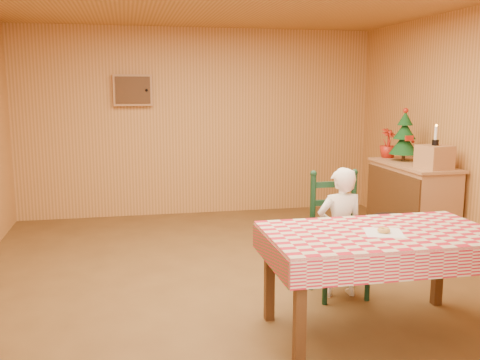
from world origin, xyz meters
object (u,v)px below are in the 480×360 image
crate (434,157)px  storage_bin (391,235)px  seated_child (340,232)px  shelf_unit (411,203)px  christmas_tree (404,137)px  dining_table (380,242)px  ladder_chair (337,237)px

crate → storage_bin: size_ratio=0.74×
seated_child → crate: 1.79m
shelf_unit → storage_bin: shelf_unit is taller
seated_child → christmas_tree: 2.24m
seated_child → crate: (1.44, 0.94, 0.49)m
crate → storage_bin: crate is taller
dining_table → storage_bin: size_ratio=4.06×
crate → christmas_tree: 0.67m
dining_table → seated_child: 0.74m
shelf_unit → christmas_tree: 0.79m
ladder_chair → christmas_tree: bearing=46.8°
shelf_unit → crate: 0.71m
dining_table → christmas_tree: size_ratio=2.67×
seated_child → shelf_unit: (1.43, 1.34, -0.10)m
crate → christmas_tree: (-0.00, 0.65, 0.16)m
crate → christmas_tree: bearing=90.0°
ladder_chair → storage_bin: size_ratio=2.65×
ladder_chair → shelf_unit: ladder_chair is taller
crate → shelf_unit: bearing=91.2°
seated_child → storage_bin: size_ratio=2.76×
shelf_unit → storage_bin: 0.59m
dining_table → shelf_unit: shelf_unit is taller
dining_table → storage_bin: dining_table is taller
christmas_tree → dining_table: bearing=-121.8°
dining_table → crate: bearing=49.2°
ladder_chair → crate: size_ratio=3.60×
ladder_chair → crate: crate is taller
ladder_chair → seated_child: size_ratio=0.96×
seated_child → crate: bearing=-146.9°
shelf_unit → crate: crate is taller
crate → seated_child: bearing=-146.9°
christmas_tree → storage_bin: (-0.42, -0.58, -1.01)m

